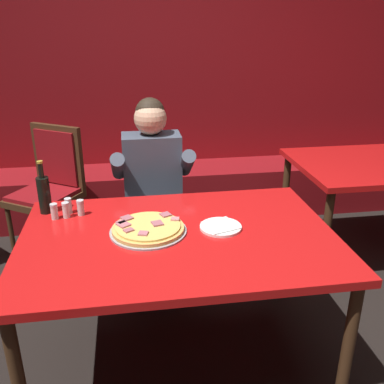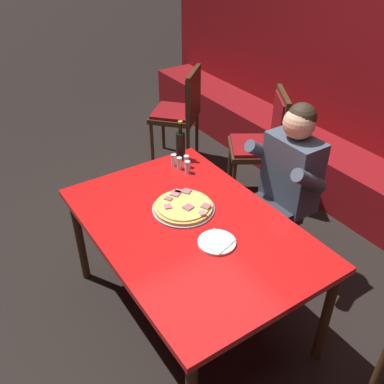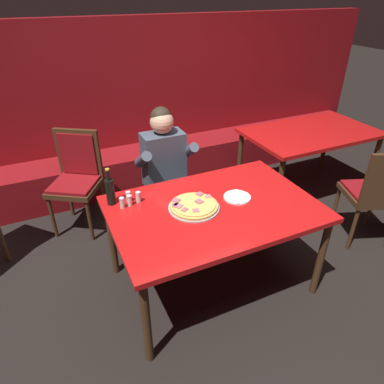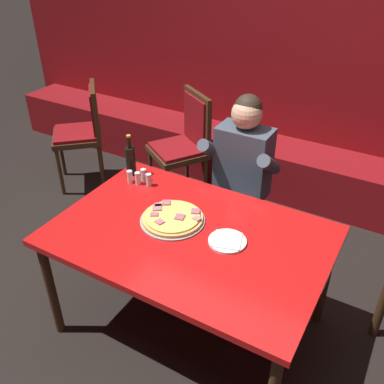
% 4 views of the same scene
% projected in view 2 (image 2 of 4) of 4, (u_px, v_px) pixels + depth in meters
% --- Properties ---
extents(ground_plane, '(24.00, 24.00, 0.00)m').
position_uv_depth(ground_plane, '(190.00, 312.00, 2.90)').
color(ground_plane, black).
extents(booth_bench, '(6.46, 0.48, 0.46)m').
position_uv_depth(booth_bench, '(374.00, 197.00, 3.61)').
color(booth_bench, maroon).
rests_on(booth_bench, ground_plane).
extents(main_dining_table, '(1.53, 1.03, 0.76)m').
position_uv_depth(main_dining_table, '(190.00, 233.00, 2.50)').
color(main_dining_table, '#422816').
rests_on(main_dining_table, ground_plane).
extents(pizza, '(0.38, 0.38, 0.05)m').
position_uv_depth(pizza, '(183.00, 207.00, 2.58)').
color(pizza, '#9E9EA3').
rests_on(pizza, main_dining_table).
extents(plate_white_paper, '(0.21, 0.21, 0.02)m').
position_uv_depth(plate_white_paper, '(217.00, 242.00, 2.33)').
color(plate_white_paper, white).
rests_on(plate_white_paper, main_dining_table).
extents(beer_bottle, '(0.07, 0.07, 0.29)m').
position_uv_depth(beer_bottle, '(181.00, 145.00, 3.03)').
color(beer_bottle, black).
rests_on(beer_bottle, main_dining_table).
extents(shaker_oregano, '(0.04, 0.04, 0.09)m').
position_uv_depth(shaker_oregano, '(179.00, 164.00, 2.96)').
color(shaker_oregano, silver).
rests_on(shaker_oregano, main_dining_table).
extents(shaker_black_pepper, '(0.04, 0.04, 0.09)m').
position_uv_depth(shaker_black_pepper, '(186.00, 162.00, 2.98)').
color(shaker_black_pepper, silver).
rests_on(shaker_black_pepper, main_dining_table).
extents(shaker_parmesan, '(0.04, 0.04, 0.09)m').
position_uv_depth(shaker_parmesan, '(174.00, 160.00, 2.99)').
color(shaker_parmesan, silver).
rests_on(shaker_parmesan, main_dining_table).
extents(shaker_red_pepper_flakes, '(0.04, 0.04, 0.09)m').
position_uv_depth(shaker_red_pepper_flakes, '(188.00, 167.00, 2.91)').
color(shaker_red_pepper_flakes, silver).
rests_on(shaker_red_pepper_flakes, main_dining_table).
extents(diner_seated_blue_shirt, '(0.53, 0.53, 1.27)m').
position_uv_depth(diner_seated_blue_shirt, '(281.00, 185.00, 2.90)').
color(diner_seated_blue_shirt, black).
rests_on(diner_seated_blue_shirt, ground_plane).
extents(dining_chair_near_left, '(0.62, 0.62, 0.98)m').
position_uv_depth(dining_chair_near_left, '(182.00, 108.00, 4.27)').
color(dining_chair_near_left, '#422816').
rests_on(dining_chair_near_left, ground_plane).
extents(dining_chair_far_left, '(0.61, 0.61, 1.00)m').
position_uv_depth(dining_chair_far_left, '(265.00, 139.00, 3.73)').
color(dining_chair_far_left, '#422816').
rests_on(dining_chair_far_left, ground_plane).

